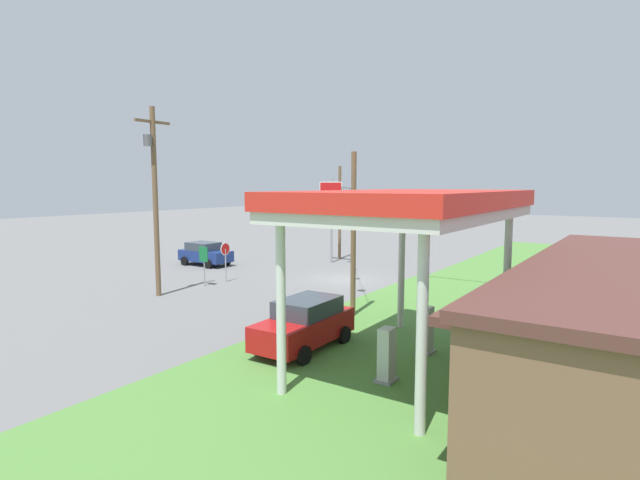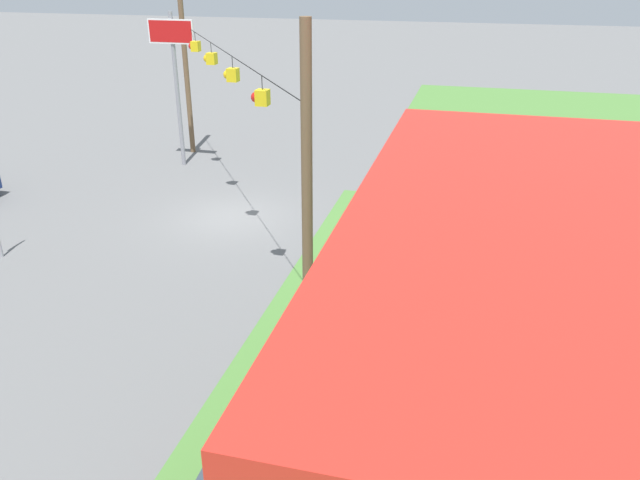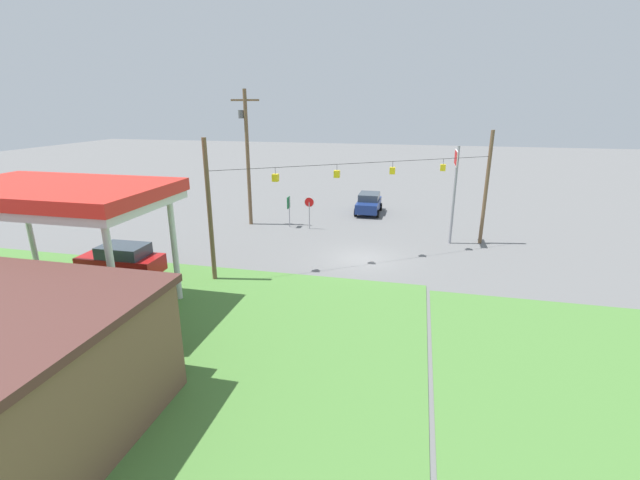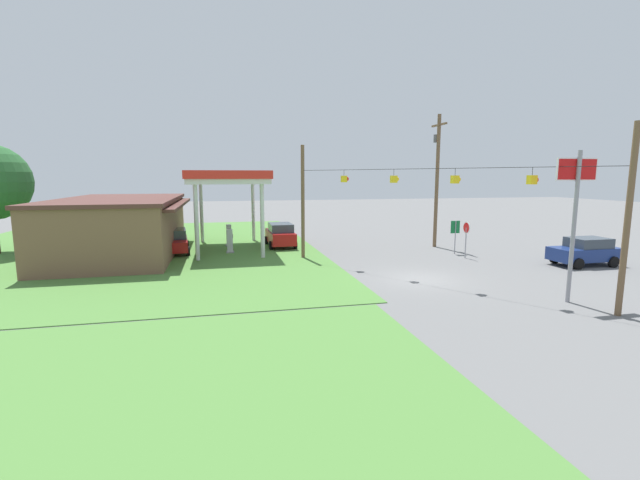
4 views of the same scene
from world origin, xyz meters
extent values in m
plane|color=slate|center=(0.00, 0.00, 0.00)|extent=(160.00, 160.00, 0.00)
cube|color=#4C7F38|center=(-16.00, 16.00, 0.02)|extent=(24.00, 24.00, 0.04)
cube|color=silver|center=(12.17, 9.85, 5.21)|extent=(9.42, 5.51, 0.35)
cube|color=red|center=(12.17, 9.85, 5.66)|extent=(9.62, 5.71, 0.55)
cylinder|color=silver|center=(8.06, 7.69, 2.52)|extent=(0.28, 0.28, 5.03)
cube|color=silver|center=(10.58, 9.85, 0.93)|extent=(0.55, 0.40, 1.62)
cube|color=black|center=(10.58, 9.63, 1.25)|extent=(0.39, 0.03, 0.24)
cube|color=#333D47|center=(12.37, 5.86, 1.57)|extent=(2.49, 1.75, 0.64)
cylinder|color=black|center=(11.23, 6.78, 0.34)|extent=(0.68, 0.23, 0.68)
cylinder|color=black|center=(11.27, 4.89, 0.34)|extent=(0.68, 0.23, 0.68)
cylinder|color=gray|center=(-5.46, -4.50, 3.32)|extent=(0.18, 0.18, 6.64)
cube|color=white|center=(-5.36, -4.50, 5.84)|extent=(0.06, 2.05, 0.99)
cube|color=red|center=(-5.36, -4.50, 5.84)|extent=(0.07, 1.93, 0.87)
cylinder|color=brown|center=(-7.50, -5.00, 3.81)|extent=(0.24, 0.24, 7.61)
cylinder|color=brown|center=(7.50, 5.00, 3.81)|extent=(0.24, 0.24, 7.61)
cylinder|color=black|center=(0.00, 0.00, 5.94)|extent=(15.02, 10.02, 0.02)
cylinder|color=black|center=(-4.50, -3.00, 5.76)|extent=(0.02, 0.02, 0.35)
cube|color=yellow|center=(-4.50, -3.00, 5.39)|extent=(0.32, 0.32, 0.40)
sphere|color=red|center=(-4.50, -3.17, 5.39)|extent=(0.28, 0.28, 0.28)
cylinder|color=black|center=(-1.50, -1.00, 5.76)|extent=(0.02, 0.02, 0.35)
cube|color=yellow|center=(-1.50, -1.00, 5.39)|extent=(0.32, 0.32, 0.40)
sphere|color=yellow|center=(-1.50, -1.17, 5.39)|extent=(0.28, 0.28, 0.28)
cylinder|color=black|center=(1.50, 1.00, 5.76)|extent=(0.02, 0.02, 0.35)
cube|color=yellow|center=(1.50, 1.00, 5.39)|extent=(0.32, 0.32, 0.40)
sphere|color=yellow|center=(1.50, 0.83, 5.39)|extent=(0.28, 0.28, 0.28)
cylinder|color=black|center=(4.50, 3.00, 5.76)|extent=(0.02, 0.02, 0.35)
cube|color=yellow|center=(4.50, 3.00, 5.39)|extent=(0.32, 0.32, 0.40)
sphere|color=red|center=(4.50, 2.83, 5.39)|extent=(0.28, 0.28, 0.28)
camera|label=1|loc=(27.32, 16.47, 6.14)|focal=28.00mm
camera|label=2|loc=(19.59, 8.40, 8.61)|focal=35.00mm
camera|label=3|loc=(-2.99, 24.91, 9.20)|focal=24.00mm
camera|label=4|loc=(-20.91, 10.43, 5.52)|focal=24.00mm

